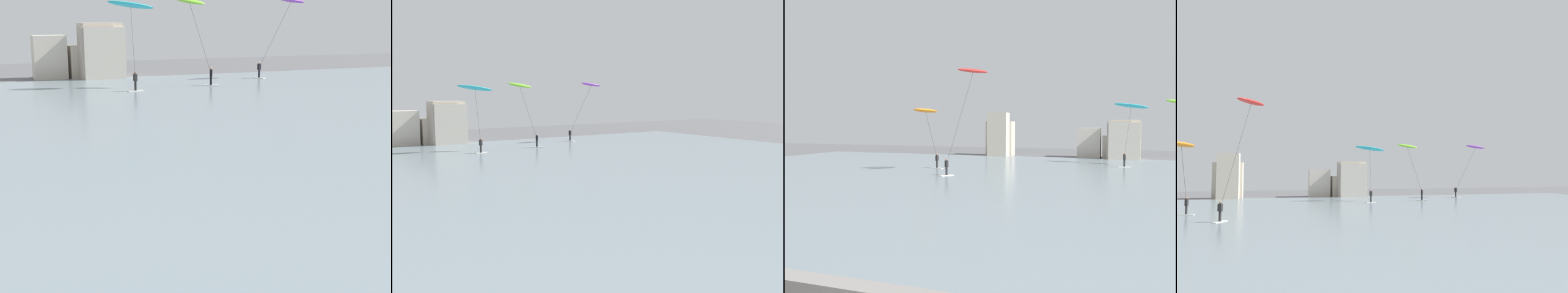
# 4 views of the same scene
# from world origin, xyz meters

# --- Properties ---
(water_bay) EXTENTS (84.00, 52.00, 0.10)m
(water_bay) POSITION_xyz_m (0.00, 30.89, 0.05)
(water_bay) COLOR gray
(water_bay) RESTS_ON ground
(far_shore_buildings) EXTENTS (22.73, 5.56, 6.67)m
(far_shore_buildings) POSITION_xyz_m (0.69, 58.15, 2.58)
(far_shore_buildings) COLOR beige
(far_shore_buildings) RESTS_ON ground
(kitesurfer_red) EXTENTS (3.99, 4.36, 10.24)m
(kitesurfer_red) POSITION_xyz_m (-7.65, 33.51, 9.39)
(kitesurfer_red) COLOR silver
(kitesurfer_red) RESTS_ON water_bay
(kitesurfer_orange) EXTENTS (2.32, 4.63, 6.63)m
(kitesurfer_orange) POSITION_xyz_m (-13.17, 35.08, 5.74)
(kitesurfer_orange) COLOR silver
(kitesurfer_orange) RESTS_ON water_bay
(kitesurfer_cyan) EXTENTS (4.13, 4.43, 7.63)m
(kitesurfer_cyan) POSITION_xyz_m (6.83, 48.67, 6.76)
(kitesurfer_cyan) COLOR silver
(kitesurfer_cyan) RESTS_ON water_bay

